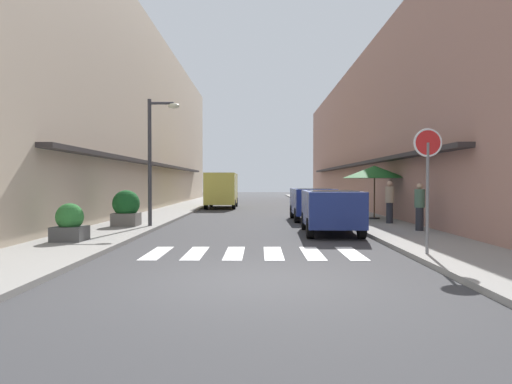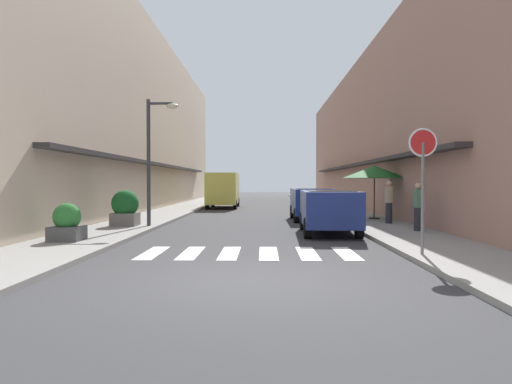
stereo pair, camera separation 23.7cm
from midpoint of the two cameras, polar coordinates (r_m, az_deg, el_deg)
ground_plane at (r=27.97m, az=0.47°, el=-2.38°), size 108.25×108.25×0.00m
sidewalk_left at (r=28.43m, az=-9.45°, el=-2.22°), size 2.59×68.89×0.12m
sidewalk_right at (r=28.35m, az=10.42°, el=-2.23°), size 2.59×68.89×0.12m
building_row_left at (r=30.95m, az=-15.99°, el=8.34°), size 5.50×46.29×11.25m
building_row_right at (r=30.71m, az=17.04°, el=6.64°), size 5.50×46.29×9.37m
crosswalk at (r=11.56m, az=-0.25°, el=-7.45°), size 5.20×2.20×0.01m
parked_car_near at (r=15.97m, az=9.28°, el=-1.78°), size 1.92×4.10×1.47m
parked_car_mid at (r=21.54m, az=7.12°, el=-1.01°), size 1.81×4.03×1.47m
delivery_van at (r=31.92m, az=-3.78°, el=0.58°), size 2.05×5.42×2.37m
round_street_sign at (r=11.26m, az=20.18°, el=3.94°), size 0.65×0.07×2.84m
street_lamp at (r=17.94m, az=-11.91°, el=5.33°), size 1.19×0.28×4.71m
cafe_umbrella at (r=21.39m, az=14.49°, el=2.37°), size 2.79×2.79×2.36m
planter_corner at (r=14.04m, az=-21.54°, el=-3.55°), size 0.84×0.84×1.04m
planter_midblock at (r=18.19m, az=-15.26°, el=-1.88°), size 1.01×1.01×1.33m
pedestrian_walking_near at (r=16.62m, az=19.48°, el=-1.58°), size 0.34×0.34×1.60m
pedestrian_walking_far at (r=19.25m, az=16.19°, el=-1.06°), size 0.34×0.34×1.68m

